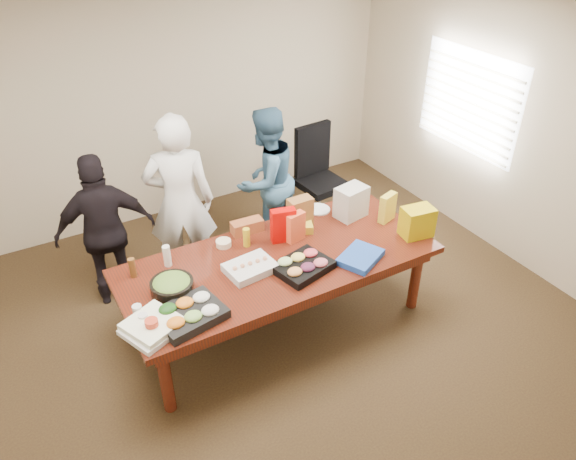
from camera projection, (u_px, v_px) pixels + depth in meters
floor at (279, 322)px, 5.27m from camera, size 5.50×5.00×0.02m
ceiling at (276, 29)px, 3.77m from camera, size 5.50×5.00×0.02m
wall_back at (173, 105)px, 6.33m from camera, size 5.50×0.04×2.70m
wall_front at (522, 421)px, 2.71m from camera, size 5.50×0.04×2.70m
wall_right at (511, 133)px, 5.66m from camera, size 0.04×5.00×2.70m
window_panel at (469, 102)px, 6.00m from camera, size 0.03×1.40×1.10m
window_blinds at (466, 102)px, 5.98m from camera, size 0.04×1.36×1.00m
conference_table at (279, 291)px, 5.06m from camera, size 2.80×1.20×0.75m
office_chair at (322, 180)px, 6.45m from camera, size 0.62×0.62×1.13m
person_center at (180, 203)px, 5.33m from camera, size 0.78×0.65×1.83m
person_right at (266, 180)px, 5.94m from camera, size 0.95×0.85×1.62m
person_left at (106, 231)px, 5.15m from camera, size 0.96×0.50×1.57m
veggie_tray at (190, 314)px, 4.18m from camera, size 0.56×0.47×0.08m
fruit_tray at (303, 267)px, 4.69m from camera, size 0.54×0.46×0.07m
sheet_cake at (250, 268)px, 4.68m from camera, size 0.44×0.35×0.07m
salad_bowl at (172, 287)px, 4.43m from camera, size 0.44×0.44×0.11m
chip_bag_blue at (360, 257)px, 4.82m from camera, size 0.48×0.43×0.06m
chip_bag_red at (283, 225)px, 5.00m from camera, size 0.24×0.14×0.33m
chip_bag_yellow at (388, 208)px, 5.30m from camera, size 0.20×0.13×0.29m
chip_bag_orange at (295, 227)px, 5.01m from camera, size 0.19×0.12×0.28m
mayo_jar at (279, 222)px, 5.23m from camera, size 0.10×0.10×0.13m
mustard_bottle at (246, 237)px, 4.97m from camera, size 0.08×0.08×0.18m
dressing_bottle at (132, 268)px, 4.59m from camera, size 0.07×0.07×0.18m
ranch_bottle at (167, 256)px, 4.71m from camera, size 0.07×0.07×0.20m
banana_bunch at (300, 228)px, 5.19m from camera, size 0.27×0.22×0.08m
bread_loaf at (247, 226)px, 5.17m from camera, size 0.31×0.15×0.12m
kraft_bag at (300, 213)px, 5.21m from camera, size 0.23×0.13×0.30m
red_cup at (152, 327)px, 4.03m from camera, size 0.10×0.10×0.13m
clear_cup_a at (143, 320)px, 4.12m from camera, size 0.07×0.07×0.10m
clear_cup_b at (138, 311)px, 4.20m from camera, size 0.09×0.09×0.10m
pizza_box_lower at (152, 330)px, 4.07m from camera, size 0.47×0.47×0.04m
pizza_box_upper at (153, 324)px, 4.06m from camera, size 0.48×0.48×0.04m
plate_a at (348, 212)px, 5.49m from camera, size 0.28×0.28×0.01m
plate_b at (318, 209)px, 5.53m from camera, size 0.28×0.28×0.01m
dip_bowl_a at (300, 221)px, 5.30m from camera, size 0.20×0.20×0.07m
dip_bowl_b at (224, 243)px, 5.00m from camera, size 0.18×0.18×0.06m
grocery_bag_white at (351, 202)px, 5.36m from camera, size 0.33×0.26×0.32m
grocery_bag_yellow at (417, 222)px, 5.09m from camera, size 0.31×0.24×0.29m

